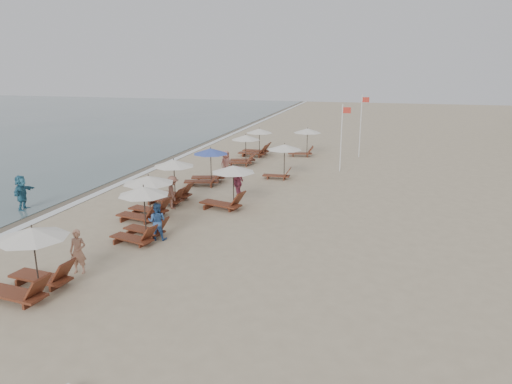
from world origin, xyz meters
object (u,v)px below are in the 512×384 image
(inland_station_0, at_px, (227,185))
(beachgoer_far_b, at_px, (226,164))
(lounger_station_0, at_px, (29,264))
(inland_station_1, at_px, (282,156))
(lounger_station_1, at_px, (140,214))
(beachgoer_far_a, at_px, (238,183))
(lounger_station_6, at_px, (256,144))
(lounger_station_5, at_px, (243,150))
(lounger_station_3, at_px, (170,183))
(beachgoer_mid_b, at_px, (173,192))
(flag_pole_near, at_px, (342,135))
(beachgoer_mid_a, at_px, (157,221))
(inland_station_2, at_px, (305,139))
(beachgoer_near, at_px, (78,252))
(waterline_walker, at_px, (22,193))
(lounger_station_4, at_px, (207,168))
(lounger_station_2, at_px, (145,197))

(inland_station_0, relative_size, beachgoer_far_b, 1.68)
(lounger_station_0, bearing_deg, inland_station_1, 76.20)
(lounger_station_1, bearing_deg, beachgoer_far_b, 91.55)
(beachgoer_far_a, bearing_deg, inland_station_1, 175.98)
(lounger_station_6, bearing_deg, lounger_station_5, -89.57)
(lounger_station_3, bearing_deg, beachgoer_mid_b, -58.64)
(flag_pole_near, bearing_deg, beachgoer_mid_a, -111.85)
(lounger_station_1, xyz_separation_m, inland_station_0, (2.03, 5.21, 0.14))
(inland_station_2, relative_size, beachgoer_near, 1.67)
(inland_station_0, height_order, beachgoer_near, inland_station_0)
(beachgoer_near, bearing_deg, flag_pole_near, 57.39)
(lounger_station_3, xyz_separation_m, beachgoer_far_a, (3.36, 1.38, -0.12))
(lounger_station_6, distance_m, flag_pole_near, 8.45)
(beachgoer_far_b, height_order, waterline_walker, waterline_walker)
(lounger_station_0, distance_m, beachgoer_far_b, 17.31)
(lounger_station_0, bearing_deg, beachgoer_far_a, 75.79)
(lounger_station_1, height_order, lounger_station_3, lounger_station_1)
(beachgoer_far_a, bearing_deg, inland_station_0, 7.66)
(lounger_station_6, bearing_deg, inland_station_2, 11.26)
(lounger_station_4, height_order, inland_station_1, lounger_station_4)
(lounger_station_4, bearing_deg, beachgoer_far_a, -44.80)
(lounger_station_5, xyz_separation_m, inland_station_1, (3.70, -3.64, 0.40))
(beachgoer_near, height_order, beachgoer_far_b, beachgoer_far_b)
(beachgoer_mid_a, relative_size, waterline_walker, 0.88)
(flag_pole_near, bearing_deg, lounger_station_3, -128.89)
(lounger_station_6, distance_m, inland_station_1, 8.24)
(lounger_station_4, bearing_deg, lounger_station_2, -92.93)
(inland_station_1, height_order, flag_pole_near, flag_pole_near)
(beachgoer_far_b, bearing_deg, lounger_station_0, -150.53)
(inland_station_1, bearing_deg, waterline_walker, -137.73)
(lounger_station_2, bearing_deg, beachgoer_far_a, 52.87)
(lounger_station_1, height_order, lounger_station_4, lounger_station_1)
(beachgoer_mid_a, distance_m, beachgoer_far_b, 11.80)
(lounger_station_0, xyz_separation_m, waterline_walker, (-6.81, 7.57, -0.12))
(lounger_station_4, relative_size, lounger_station_5, 1.07)
(lounger_station_0, relative_size, beachgoer_far_b, 1.57)
(lounger_station_5, bearing_deg, lounger_station_0, -91.75)
(lounger_station_4, bearing_deg, inland_station_0, -58.36)
(lounger_station_3, bearing_deg, lounger_station_2, -88.10)
(inland_station_0, xyz_separation_m, beachgoer_near, (-2.56, -8.71, -0.46))
(lounger_station_5, height_order, inland_station_0, inland_station_0)
(lounger_station_6, relative_size, beachgoer_near, 1.69)
(lounger_station_0, relative_size, inland_station_1, 1.08)
(beachgoer_near, xyz_separation_m, beachgoer_mid_a, (1.15, 3.75, -0.00))
(lounger_station_6, height_order, beachgoer_mid_a, lounger_station_6)
(lounger_station_3, relative_size, beachgoer_mid_a, 1.67)
(beachgoer_mid_b, distance_m, waterline_walker, 7.55)
(lounger_station_1, distance_m, beachgoer_far_a, 7.27)
(lounger_station_4, height_order, flag_pole_near, flag_pole_near)
(beachgoer_far_a, relative_size, flag_pole_near, 0.41)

